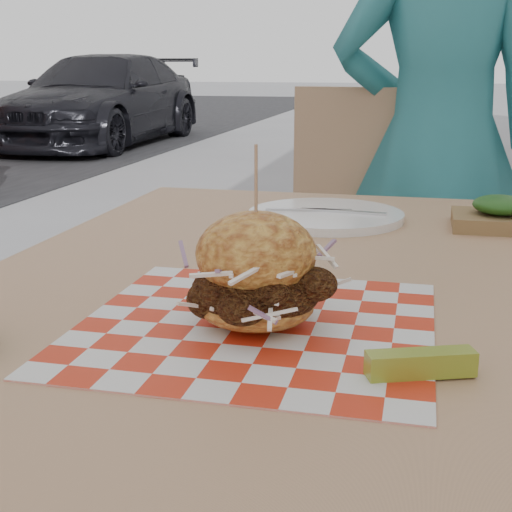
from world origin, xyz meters
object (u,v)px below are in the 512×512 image
object	(u,v)px
diner	(438,147)
patio_table	(288,332)
sandwich	(256,276)
patio_chair	(365,235)
car_dark	(102,99)

from	to	relation	value
diner	patio_table	bearing A→B (deg)	76.65
diner	sandwich	bearing A→B (deg)	78.11
patio_chair	sandwich	distance (m)	1.30
patio_chair	sandwich	xyz separation A→B (m)	(-0.01, -1.28, 0.25)
car_dark	patio_table	bearing A→B (deg)	-62.97
sandwich	patio_table	bearing A→B (deg)	90.25
patio_chair	sandwich	world-z (taller)	patio_chair
car_dark	sandwich	size ratio (longest dim) A/B	21.19
patio_table	patio_chair	world-z (taller)	patio_chair
patio_chair	patio_table	bearing A→B (deg)	-82.56
patio_table	car_dark	bearing A→B (deg)	116.61
car_dark	sandwich	bearing A→B (deg)	-63.51
diner	patio_table	world-z (taller)	diner
car_dark	patio_chair	bearing A→B (deg)	-59.28
patio_table	sandwich	bearing A→B (deg)	-89.75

